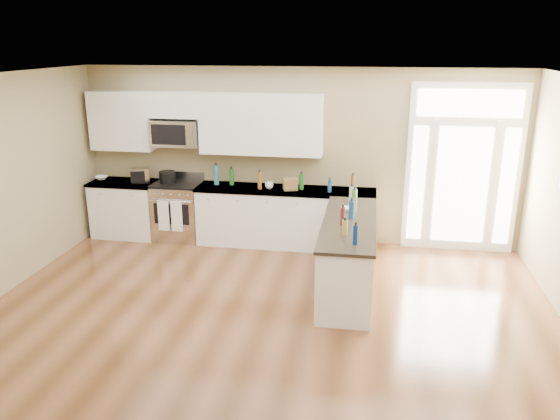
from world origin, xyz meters
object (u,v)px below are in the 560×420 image
Objects in this scene: stockpot at (167,177)px; toaster_oven at (141,175)px; kitchen_range at (178,211)px; peninsula_cabinet at (348,257)px.

toaster_oven is (-0.45, -0.02, 0.01)m from stockpot.
toaster_oven is (-0.61, -0.00, 0.58)m from kitchen_range.
toaster_oven reaches higher than peninsula_cabinet.
peninsula_cabinet is 8.02× the size of toaster_oven.
toaster_oven is (-3.48, 1.44, 0.63)m from peninsula_cabinet.
peninsula_cabinet is 3.82m from toaster_oven.
stockpot is at bearing -14.25° from toaster_oven.
stockpot is 0.45m from toaster_oven.
kitchen_range is at bearing -16.11° from toaster_oven.
stockpot reaches higher than peninsula_cabinet.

